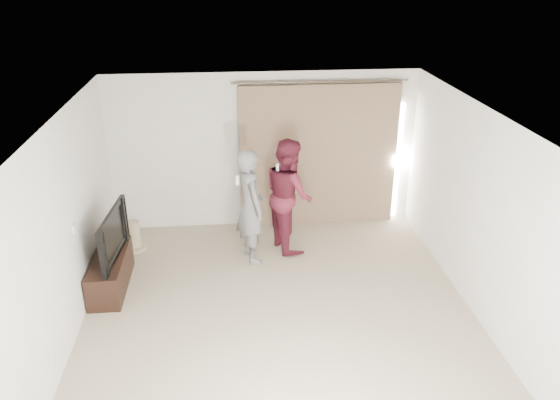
% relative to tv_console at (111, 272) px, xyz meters
% --- Properties ---
extents(floor, '(5.50, 5.50, 0.00)m').
position_rel_tv_console_xyz_m(floor, '(2.27, -0.94, -0.24)').
color(floor, tan).
rests_on(floor, ground).
extents(wall_back, '(5.00, 0.04, 2.60)m').
position_rel_tv_console_xyz_m(wall_back, '(2.27, 1.81, 1.06)').
color(wall_back, white).
rests_on(wall_back, ground).
extents(wall_left, '(0.04, 5.50, 2.60)m').
position_rel_tv_console_xyz_m(wall_left, '(-0.23, -0.94, 1.06)').
color(wall_left, white).
rests_on(wall_left, ground).
extents(ceiling, '(5.00, 5.50, 0.01)m').
position_rel_tv_console_xyz_m(ceiling, '(2.27, -0.94, 2.36)').
color(ceiling, silver).
rests_on(ceiling, wall_back).
extents(curtain, '(2.80, 0.11, 2.46)m').
position_rel_tv_console_xyz_m(curtain, '(3.18, 1.74, 0.97)').
color(curtain, '#95765B').
rests_on(curtain, ground).
extents(tv_console, '(0.43, 1.24, 0.48)m').
position_rel_tv_console_xyz_m(tv_console, '(0.00, 0.00, 0.00)').
color(tv_console, black).
rests_on(tv_console, ground).
extents(tv, '(0.26, 1.18, 0.68)m').
position_rel_tv_console_xyz_m(tv, '(0.00, 0.00, 0.58)').
color(tv, black).
rests_on(tv, tv_console).
extents(scratching_post, '(0.36, 0.36, 0.48)m').
position_rel_tv_console_xyz_m(scratching_post, '(0.17, 1.06, -0.04)').
color(scratching_post, tan).
rests_on(scratching_post, ground).
extents(person_man, '(0.57, 0.73, 1.75)m').
position_rel_tv_console_xyz_m(person_man, '(1.98, 0.60, 0.64)').
color(person_man, slate).
rests_on(person_man, ground).
extents(person_woman, '(0.89, 1.02, 1.77)m').
position_rel_tv_console_xyz_m(person_woman, '(2.58, 0.95, 0.65)').
color(person_woman, maroon).
rests_on(person_woman, ground).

